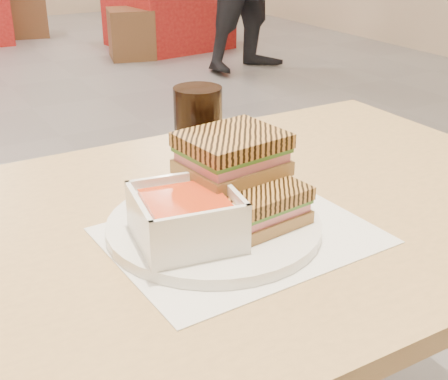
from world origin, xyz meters
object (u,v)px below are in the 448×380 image
cola_glass (198,138)px  bg_chair_1l (131,34)px  bg_table_1 (167,3)px  bg_chair_2r (24,12)px  bg_chair_1r (172,20)px  panini_lower (258,204)px  main_table (195,288)px  plate (214,226)px  soup_bowl (186,219)px

cola_glass → bg_chair_1l: bearing=69.1°
bg_table_1 → bg_chair_2r: bg_table_1 is taller
bg_chair_2r → bg_chair_1r: bearing=-42.9°
bg_chair_2r → panini_lower: bearing=-100.3°
cola_glass → main_table: bearing=-122.2°
panini_lower → bg_table_1: bearing=65.7°
bg_chair_1l → plate: bearing=-110.9°
main_table → bg_table_1: (2.12, 4.51, -0.24)m
bg_chair_1r → bg_chair_2r: bg_chair_2r is taller
bg_table_1 → cola_glass: bearing=-115.0°
plate → cola_glass: (0.06, 0.15, 0.07)m
panini_lower → bg_table_1: size_ratio=0.13×
panini_lower → cola_glass: size_ratio=0.79×
panini_lower → bg_chair_1r: bearing=65.3°
cola_glass → bg_chair_2r: cola_glass is taller
main_table → bg_chair_2r: main_table is taller
plate → cola_glass: 0.17m
bg_chair_1l → bg_table_1: bearing=30.3°
bg_chair_1l → bg_chair_1r: (0.60, 0.46, 0.00)m
plate → bg_chair_1r: (2.23, 4.73, -0.55)m
cola_glass → bg_table_1: size_ratio=0.16×
cola_glass → plate: bearing=-111.4°
soup_bowl → bg_chair_1r: size_ratio=0.33×
main_table → soup_bowl: 0.18m
main_table → panini_lower: size_ratio=9.59×
main_table → soup_bowl: bearing=-123.7°
soup_bowl → bg_chair_1l: size_ratio=0.32×
bg_chair_1r → soup_bowl: bearing=-115.7°
main_table → cola_glass: bearing=57.8°
plate → soup_bowl: 0.07m
plate → cola_glass: bearing=68.6°
plate → bg_chair_1r: bearing=64.7°
panini_lower → bg_chair_1l: (1.58, 4.30, -0.59)m
bg_chair_1l → bg_chair_1r: size_ratio=1.04×
main_table → panini_lower: bearing=-53.9°
bg_chair_1r → bg_chair_2r: 1.54m
soup_bowl → bg_chair_1l: (1.69, 4.30, -0.59)m
plate → bg_table_1: size_ratio=0.29×
soup_bowl → plate: bearing=25.8°
plate → bg_chair_1l: plate is taller
cola_glass → bg_chair_1l: size_ratio=0.35×
bg_chair_1l → main_table: bearing=-111.2°
main_table → cola_glass: 0.23m
cola_glass → bg_table_1: (2.06, 4.40, -0.43)m
soup_bowl → bg_table_1: size_ratio=0.14×
bg_chair_1l → soup_bowl: bearing=-111.4°
plate → soup_bowl: soup_bowl is taller
plate → bg_chair_2r: size_ratio=0.57×
plate → bg_chair_1l: (1.63, 4.27, -0.55)m
panini_lower → bg_table_1: (2.07, 4.59, -0.40)m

